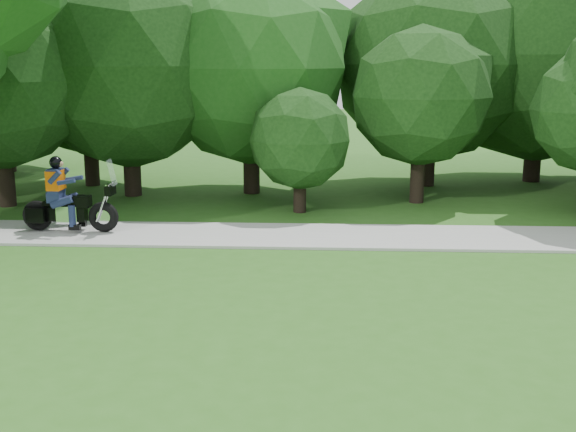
{
  "coord_description": "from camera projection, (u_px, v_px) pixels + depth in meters",
  "views": [
    {
      "loc": [
        -1.19,
        -7.51,
        3.86
      ],
      "look_at": [
        -1.8,
        4.19,
        1.31
      ],
      "focal_mm": 45.0,
      "sensor_mm": 36.0,
      "label": 1
    }
  ],
  "objects": [
    {
      "name": "ground",
      "position": [
        428.0,
        411.0,
        8.09
      ],
      "size": [
        100.0,
        100.0,
        0.0
      ],
      "primitive_type": "plane",
      "color": "#2D601B",
      "rests_on": "ground"
    },
    {
      "name": "walkway",
      "position": [
        378.0,
        237.0,
        15.89
      ],
      "size": [
        60.0,
        2.2,
        0.06
      ],
      "primitive_type": "cube",
      "color": "#9F9F9A",
      "rests_on": "ground"
    },
    {
      "name": "tree_line",
      "position": [
        415.0,
        70.0,
        21.35
      ],
      "size": [
        39.41,
        12.07,
        7.34
      ],
      "color": "black",
      "rests_on": "ground"
    },
    {
      "name": "touring_motorcycle",
      "position": [
        64.0,
        204.0,
        16.16
      ],
      "size": [
        2.23,
        0.68,
        1.7
      ],
      "rotation": [
        0.0,
        0.0,
        -0.04
      ],
      "color": "black",
      "rests_on": "walkway"
    }
  ]
}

